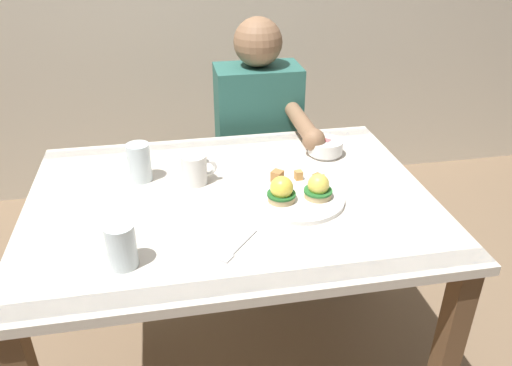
% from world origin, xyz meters
% --- Properties ---
extents(dining_table, '(1.20, 0.90, 0.74)m').
position_xyz_m(dining_table, '(0.00, 0.00, 0.63)').
color(dining_table, silver).
rests_on(dining_table, ground_plane).
extents(eggs_benedict_plate, '(0.27, 0.27, 0.09)m').
position_xyz_m(eggs_benedict_plate, '(0.20, -0.06, 0.77)').
color(eggs_benedict_plate, white).
rests_on(eggs_benedict_plate, dining_table).
extents(fruit_bowl, '(0.12, 0.12, 0.06)m').
position_xyz_m(fruit_bowl, '(0.37, 0.23, 0.77)').
color(fruit_bowl, white).
rests_on(fruit_bowl, dining_table).
extents(coffee_mug, '(0.11, 0.08, 0.09)m').
position_xyz_m(coffee_mug, '(-0.09, 0.11, 0.79)').
color(coffee_mug, white).
rests_on(coffee_mug, dining_table).
extents(fork, '(0.11, 0.13, 0.00)m').
position_xyz_m(fork, '(-0.02, -0.26, 0.74)').
color(fork, silver).
rests_on(fork, dining_table).
extents(water_glass_near, '(0.07, 0.07, 0.12)m').
position_xyz_m(water_glass_near, '(-0.26, 0.16, 0.79)').
color(water_glass_near, silver).
rests_on(water_glass_near, dining_table).
extents(water_glass_far, '(0.07, 0.07, 0.11)m').
position_xyz_m(water_glass_far, '(-0.30, -0.27, 0.79)').
color(water_glass_far, silver).
rests_on(water_glass_far, dining_table).
extents(diner_person, '(0.34, 0.54, 1.14)m').
position_xyz_m(diner_person, '(0.21, 0.60, 0.65)').
color(diner_person, '#33333D').
rests_on(diner_person, ground_plane).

